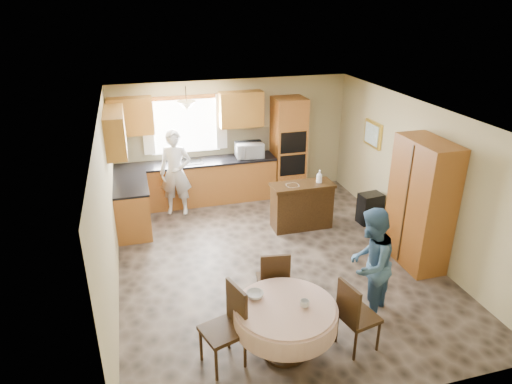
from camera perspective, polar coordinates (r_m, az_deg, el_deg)
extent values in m
cube|color=brown|center=(7.67, 2.35, -8.66)|extent=(5.00, 6.00, 0.01)
cube|color=white|center=(6.68, 2.70, 9.80)|extent=(5.00, 6.00, 0.01)
cube|color=tan|center=(9.81, -2.92, 6.70)|extent=(5.00, 0.02, 2.50)
cube|color=tan|center=(4.71, 14.16, -14.27)|extent=(5.00, 0.02, 2.50)
cube|color=tan|center=(6.80, -17.98, -2.33)|extent=(0.02, 6.00, 2.50)
cube|color=tan|center=(8.16, 19.46, 1.82)|extent=(0.02, 6.00, 2.50)
cube|color=white|center=(9.53, -8.86, 8.14)|extent=(1.40, 0.03, 1.10)
cube|color=white|center=(9.42, -13.41, 7.91)|extent=(0.22, 0.02, 1.15)
cube|color=white|center=(9.58, -4.35, 8.75)|extent=(0.22, 0.02, 1.15)
cube|color=#C57734|center=(9.66, -7.34, 1.16)|extent=(3.30, 0.60, 0.88)
cube|color=black|center=(9.49, -7.48, 3.73)|extent=(3.30, 0.64, 0.04)
cube|color=#C57734|center=(8.76, -15.18, -1.93)|extent=(0.60, 1.20, 0.88)
cube|color=black|center=(8.58, -15.50, 0.84)|extent=(0.64, 1.20, 0.04)
cube|color=beige|center=(9.68, -7.83, 5.84)|extent=(3.30, 0.02, 0.55)
cube|color=#CB8932|center=(9.26, -15.39, 9.11)|extent=(0.85, 0.33, 0.72)
cube|color=#CB8932|center=(9.51, -1.88, 10.31)|extent=(0.90, 0.33, 0.72)
cube|color=#CB8932|center=(8.26, -17.19, 7.22)|extent=(0.33, 1.20, 0.72)
cube|color=#C57734|center=(9.89, 4.05, 5.66)|extent=(0.66, 0.62, 2.12)
cube|color=black|center=(9.55, 4.71, 6.18)|extent=(0.56, 0.01, 0.45)
cube|color=black|center=(9.71, 4.62, 3.36)|extent=(0.56, 0.01, 0.45)
cone|color=beige|center=(8.94, -8.67, 10.58)|extent=(0.36, 0.36, 0.18)
cube|color=#3C2610|center=(8.59, 5.72, -1.88)|extent=(1.16, 0.48, 0.83)
cube|color=black|center=(9.04, 14.06, -1.98)|extent=(0.46, 0.35, 0.59)
cube|color=#C57734|center=(7.66, 19.89, -1.39)|extent=(0.54, 1.09, 2.08)
cylinder|color=#3C2610|center=(5.79, 3.62, -17.03)|extent=(0.18, 0.18, 0.64)
cylinder|color=#3C2610|center=(5.99, 3.55, -19.22)|extent=(0.55, 0.55, 0.04)
cylinder|color=beige|center=(5.57, 3.72, -14.21)|extent=(1.18, 1.18, 0.05)
cylinder|color=beige|center=(5.64, 3.69, -15.23)|extent=(1.24, 1.24, 0.25)
cube|color=#3C2610|center=(5.56, -4.25, -16.98)|extent=(0.56, 0.56, 0.05)
cube|color=#3C2610|center=(5.45, -2.43, -13.96)|extent=(0.17, 0.42, 0.53)
cylinder|color=#3C2610|center=(5.56, -5.81, -20.49)|extent=(0.04, 0.04, 0.46)
cylinder|color=#3C2610|center=(5.61, -1.71, -19.84)|extent=(0.04, 0.04, 0.46)
cylinder|color=#3C2610|center=(5.84, -6.51, -17.94)|extent=(0.04, 0.04, 0.46)
cylinder|color=#3C2610|center=(5.89, -2.66, -17.36)|extent=(0.04, 0.04, 0.46)
cube|color=#3C2610|center=(6.41, 2.10, -11.02)|extent=(0.47, 0.47, 0.05)
cube|color=#3C2610|center=(6.11, 2.43, -9.93)|extent=(0.40, 0.10, 0.50)
cylinder|color=#3C2610|center=(6.37, 0.98, -13.89)|extent=(0.04, 0.04, 0.43)
cylinder|color=#3C2610|center=(6.46, 4.13, -13.34)|extent=(0.04, 0.04, 0.43)
cylinder|color=#3C2610|center=(6.64, 0.08, -12.08)|extent=(0.04, 0.04, 0.43)
cylinder|color=#3C2610|center=(6.73, 3.09, -11.58)|extent=(0.04, 0.04, 0.43)
cube|color=#3C2610|center=(5.93, 12.74, -14.97)|extent=(0.50, 0.50, 0.05)
cube|color=#3C2610|center=(5.66, 11.47, -13.47)|extent=(0.12, 0.40, 0.50)
cylinder|color=#3C2610|center=(5.88, 11.74, -18.17)|extent=(0.04, 0.04, 0.43)
cylinder|color=#3C2610|center=(6.03, 14.94, -17.33)|extent=(0.04, 0.04, 0.43)
cylinder|color=#3C2610|center=(6.12, 10.19, -16.08)|extent=(0.04, 0.04, 0.43)
cylinder|color=#3C2610|center=(6.27, 13.28, -15.34)|extent=(0.04, 0.04, 0.43)
cube|color=yellow|center=(9.25, 14.40, 7.02)|extent=(0.05, 0.60, 0.50)
cube|color=silver|center=(9.24, 14.24, 7.01)|extent=(0.01, 0.50, 0.39)
imported|color=silver|center=(9.59, -0.86, 5.27)|extent=(0.58, 0.41, 0.32)
imported|color=silver|center=(9.08, -10.01, 2.38)|extent=(0.72, 0.57, 1.72)
imported|color=#3B5F82|center=(6.31, 14.01, -8.71)|extent=(0.97, 0.96, 1.59)
imported|color=#B2B2B2|center=(8.35, 4.58, 0.70)|extent=(0.24, 0.24, 0.06)
imported|color=silver|center=(8.49, 7.92, 1.80)|extent=(0.13, 0.13, 0.29)
imported|color=#B2B2B2|center=(5.53, 6.10, -13.73)|extent=(0.13, 0.13, 0.09)
imported|color=#B2B2B2|center=(5.66, -0.13, -12.74)|extent=(0.26, 0.26, 0.07)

